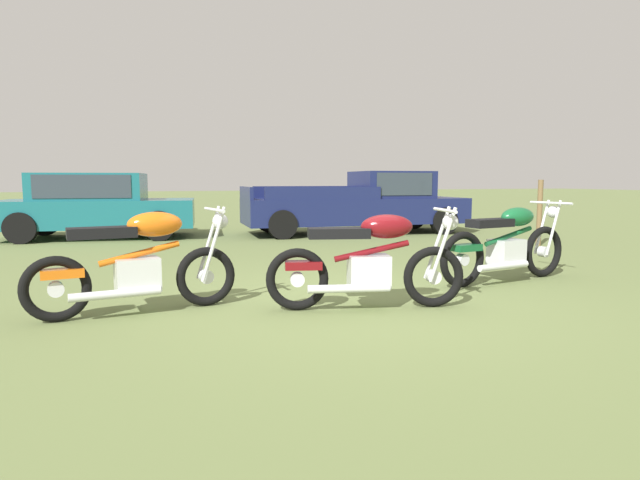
{
  "coord_description": "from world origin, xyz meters",
  "views": [
    {
      "loc": [
        -2.24,
        -5.18,
        1.28
      ],
      "look_at": [
        0.1,
        1.36,
        0.51
      ],
      "focal_mm": 30.24,
      "sensor_mm": 36.0,
      "label": 1
    }
  ],
  "objects_px": {
    "car_teal": "(95,202)",
    "fence_post_wooden": "(539,213)",
    "pickup_truck_navy": "(366,202)",
    "motorcycle_orange": "(138,263)",
    "motorcycle_green": "(507,244)",
    "motorcycle_maroon": "(369,261)"
  },
  "relations": [
    {
      "from": "car_teal",
      "to": "pickup_truck_navy",
      "type": "bearing_deg",
      "value": -1.05
    },
    {
      "from": "motorcycle_orange",
      "to": "motorcycle_green",
      "type": "xyz_separation_m",
      "value": [
        4.41,
        0.15,
        -0.01
      ]
    },
    {
      "from": "motorcycle_maroon",
      "to": "motorcycle_green",
      "type": "distance_m",
      "value": 2.35
    },
    {
      "from": "car_teal",
      "to": "fence_post_wooden",
      "type": "bearing_deg",
      "value": -20.61
    },
    {
      "from": "motorcycle_maroon",
      "to": "car_teal",
      "type": "bearing_deg",
      "value": 123.6
    },
    {
      "from": "motorcycle_maroon",
      "to": "car_teal",
      "type": "height_order",
      "value": "car_teal"
    },
    {
      "from": "car_teal",
      "to": "pickup_truck_navy",
      "type": "distance_m",
      "value": 6.18
    },
    {
      "from": "motorcycle_orange",
      "to": "pickup_truck_navy",
      "type": "xyz_separation_m",
      "value": [
        5.37,
        6.54,
        0.26
      ]
    },
    {
      "from": "car_teal",
      "to": "motorcycle_orange",
      "type": "bearing_deg",
      "value": -76.64
    },
    {
      "from": "car_teal",
      "to": "fence_post_wooden",
      "type": "distance_m",
      "value": 9.35
    },
    {
      "from": "pickup_truck_navy",
      "to": "fence_post_wooden",
      "type": "height_order",
      "value": "pickup_truck_navy"
    },
    {
      "from": "motorcycle_green",
      "to": "pickup_truck_navy",
      "type": "bearing_deg",
      "value": 71.9
    },
    {
      "from": "pickup_truck_navy",
      "to": "fence_post_wooden",
      "type": "xyz_separation_m",
      "value": [
        2.12,
        -3.5,
        -0.11
      ]
    },
    {
      "from": "motorcycle_green",
      "to": "car_teal",
      "type": "bearing_deg",
      "value": 115.5
    },
    {
      "from": "pickup_truck_navy",
      "to": "motorcycle_green",
      "type": "bearing_deg",
      "value": -94.66
    },
    {
      "from": "motorcycle_orange",
      "to": "motorcycle_green",
      "type": "distance_m",
      "value": 4.41
    },
    {
      "from": "motorcycle_green",
      "to": "pickup_truck_navy",
      "type": "height_order",
      "value": "pickup_truck_navy"
    },
    {
      "from": "motorcycle_maroon",
      "to": "car_teal",
      "type": "relative_size",
      "value": 0.46
    },
    {
      "from": "fence_post_wooden",
      "to": "pickup_truck_navy",
      "type": "bearing_deg",
      "value": 121.3
    },
    {
      "from": "car_teal",
      "to": "motorcycle_green",
      "type": "bearing_deg",
      "value": -47.23
    },
    {
      "from": "fence_post_wooden",
      "to": "motorcycle_green",
      "type": "bearing_deg",
      "value": -136.81
    },
    {
      "from": "car_teal",
      "to": "pickup_truck_navy",
      "type": "xyz_separation_m",
      "value": [
        6.1,
        -0.94,
        -0.04
      ]
    }
  ]
}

